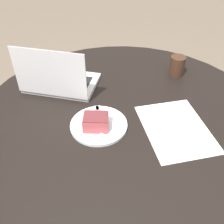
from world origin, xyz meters
TOP-DOWN VIEW (x-y plane):
  - ground_plane at (0.00, 0.00)m, footprint 12.00×12.00m
  - dining_table at (0.00, 0.00)m, footprint 1.22×1.22m
  - paper_document at (-0.08, -0.20)m, footprint 0.37×0.31m
  - plate at (-0.08, 0.10)m, footprint 0.22×0.22m
  - cake_slice at (-0.10, 0.11)m, footprint 0.07×0.09m
  - fork at (-0.04, 0.10)m, footprint 0.17×0.05m
  - coffee_glass at (0.32, -0.25)m, footprint 0.07×0.07m
  - laptop at (0.17, 0.30)m, footprint 0.27×0.35m

SIDE VIEW (x-z plane):
  - ground_plane at x=0.00m, z-range 0.00..0.00m
  - dining_table at x=0.00m, z-range 0.25..1.02m
  - paper_document at x=-0.08m, z-range 0.76..0.76m
  - plate at x=-0.08m, z-range 0.76..0.77m
  - fork at x=-0.04m, z-range 0.77..0.78m
  - cake_slice at x=-0.10m, z-range 0.77..0.83m
  - laptop at x=0.17m, z-range 0.69..0.92m
  - coffee_glass at x=0.32m, z-range 0.76..0.86m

